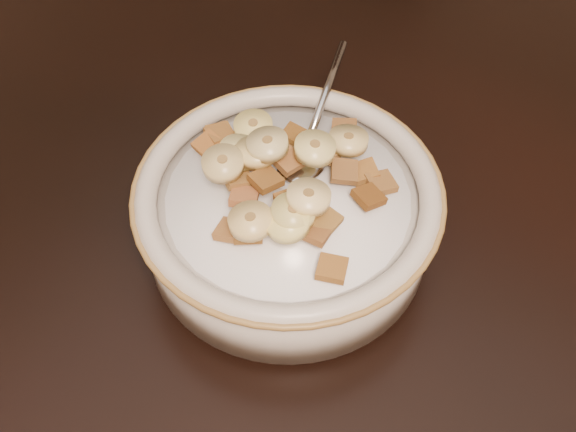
% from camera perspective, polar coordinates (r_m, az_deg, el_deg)
% --- Properties ---
extents(floor, '(4.00, 4.50, 0.10)m').
position_cam_1_polar(floor, '(1.34, -3.46, -14.19)').
color(floor, '#422816').
rests_on(floor, ground).
extents(table, '(1.40, 0.91, 0.04)m').
position_cam_1_polar(table, '(0.71, -6.53, 12.39)').
color(table, black).
rests_on(table, floor).
extents(cereal_bowl, '(0.22, 0.22, 0.05)m').
position_cam_1_polar(cereal_bowl, '(0.51, -0.00, -0.22)').
color(cereal_bowl, '#B3A493').
rests_on(cereal_bowl, table).
extents(milk, '(0.19, 0.19, 0.00)m').
position_cam_1_polar(milk, '(0.49, -0.00, 1.73)').
color(milk, white).
rests_on(milk, cereal_bowl).
extents(spoon, '(0.05, 0.06, 0.01)m').
position_cam_1_polar(spoon, '(0.51, 1.23, 5.04)').
color(spoon, '#AAB1BB').
rests_on(spoon, cereal_bowl).
extents(cereal_square_0, '(0.03, 0.03, 0.01)m').
position_cam_1_polar(cereal_square_0, '(0.51, -7.08, 6.28)').
color(cereal_square_0, brown).
rests_on(cereal_square_0, milk).
extents(cereal_square_1, '(0.03, 0.03, 0.01)m').
position_cam_1_polar(cereal_square_1, '(0.53, 5.00, 7.66)').
color(cereal_square_1, brown).
rests_on(cereal_square_1, milk).
extents(cereal_square_2, '(0.03, 0.03, 0.01)m').
position_cam_1_polar(cereal_square_2, '(0.52, -6.00, 7.25)').
color(cereal_square_2, olive).
rests_on(cereal_square_2, milk).
extents(cereal_square_3, '(0.03, 0.03, 0.01)m').
position_cam_1_polar(cereal_square_3, '(0.51, -6.27, 5.76)').
color(cereal_square_3, olive).
rests_on(cereal_square_3, milk).
extents(cereal_square_4, '(0.03, 0.03, 0.01)m').
position_cam_1_polar(cereal_square_4, '(0.47, -1.97, 3.24)').
color(cereal_square_4, brown).
rests_on(cereal_square_4, milk).
extents(cereal_square_5, '(0.02, 0.02, 0.01)m').
position_cam_1_polar(cereal_square_5, '(0.51, -3.23, 6.85)').
color(cereal_square_5, olive).
rests_on(cereal_square_5, milk).
extents(cereal_square_6, '(0.02, 0.02, 0.01)m').
position_cam_1_polar(cereal_square_6, '(0.46, -5.12, -1.25)').
color(cereal_square_6, '#915D2D').
rests_on(cereal_square_6, milk).
extents(cereal_square_7, '(0.03, 0.03, 0.01)m').
position_cam_1_polar(cereal_square_7, '(0.49, -4.32, 4.89)').
color(cereal_square_7, brown).
rests_on(cereal_square_7, milk).
extents(cereal_square_8, '(0.03, 0.03, 0.01)m').
position_cam_1_polar(cereal_square_8, '(0.48, -4.55, 3.40)').
color(cereal_square_8, olive).
rests_on(cereal_square_8, milk).
extents(cereal_square_9, '(0.02, 0.02, 0.01)m').
position_cam_1_polar(cereal_square_9, '(0.45, 3.25, -0.38)').
color(cereal_square_9, olive).
rests_on(cereal_square_9, milk).
extents(cereal_square_10, '(0.02, 0.02, 0.01)m').
position_cam_1_polar(cereal_square_10, '(0.44, 3.93, -4.68)').
color(cereal_square_10, brown).
rests_on(cereal_square_10, milk).
extents(cereal_square_11, '(0.02, 0.02, 0.01)m').
position_cam_1_polar(cereal_square_11, '(0.50, 3.64, 5.80)').
color(cereal_square_11, brown).
rests_on(cereal_square_11, milk).
extents(cereal_square_12, '(0.02, 0.02, 0.01)m').
position_cam_1_polar(cereal_square_12, '(0.45, 2.48, -1.34)').
color(cereal_square_12, brown).
rests_on(cereal_square_12, milk).
extents(cereal_square_13, '(0.03, 0.03, 0.01)m').
position_cam_1_polar(cereal_square_13, '(0.49, 8.27, 2.92)').
color(cereal_square_13, brown).
rests_on(cereal_square_13, milk).
extents(cereal_square_14, '(0.02, 0.02, 0.01)m').
position_cam_1_polar(cereal_square_14, '(0.52, 0.64, 7.16)').
color(cereal_square_14, brown).
rests_on(cereal_square_14, milk).
extents(cereal_square_15, '(0.03, 0.03, 0.01)m').
position_cam_1_polar(cereal_square_15, '(0.46, 0.29, 1.33)').
color(cereal_square_15, brown).
rests_on(cereal_square_15, milk).
extents(cereal_square_16, '(0.03, 0.03, 0.01)m').
position_cam_1_polar(cereal_square_16, '(0.49, -3.05, 5.12)').
color(cereal_square_16, '#96551B').
rests_on(cereal_square_16, milk).
extents(cereal_square_17, '(0.03, 0.03, 0.01)m').
position_cam_1_polar(cereal_square_17, '(0.52, -6.06, 7.26)').
color(cereal_square_17, brown).
rests_on(cereal_square_17, milk).
extents(cereal_square_18, '(0.03, 0.03, 0.01)m').
position_cam_1_polar(cereal_square_18, '(0.50, 6.79, 3.92)').
color(cereal_square_18, '#996627').
rests_on(cereal_square_18, milk).
extents(cereal_square_19, '(0.03, 0.03, 0.01)m').
position_cam_1_polar(cereal_square_19, '(0.49, 5.03, 3.97)').
color(cereal_square_19, brown).
rests_on(cereal_square_19, milk).
extents(cereal_square_20, '(0.03, 0.03, 0.01)m').
position_cam_1_polar(cereal_square_20, '(0.49, -3.18, 5.73)').
color(cereal_square_20, '#935320').
rests_on(cereal_square_20, milk).
extents(cereal_square_21, '(0.03, 0.03, 0.01)m').
position_cam_1_polar(cereal_square_21, '(0.48, -0.01, 4.94)').
color(cereal_square_21, brown).
rests_on(cereal_square_21, milk).
extents(cereal_square_22, '(0.03, 0.03, 0.01)m').
position_cam_1_polar(cereal_square_22, '(0.47, -3.92, 1.72)').
color(cereal_square_22, brown).
rests_on(cereal_square_22, milk).
extents(cereal_square_23, '(0.03, 0.03, 0.01)m').
position_cam_1_polar(cereal_square_23, '(0.48, 7.20, 1.71)').
color(cereal_square_23, brown).
rests_on(cereal_square_23, milk).
extents(cereal_square_24, '(0.03, 0.03, 0.01)m').
position_cam_1_polar(cereal_square_24, '(0.53, -2.90, 8.23)').
color(cereal_square_24, olive).
rests_on(cereal_square_24, milk).
extents(cereal_square_25, '(0.03, 0.03, 0.01)m').
position_cam_1_polar(cereal_square_25, '(0.45, -3.62, -1.36)').
color(cereal_square_25, brown).
rests_on(cereal_square_25, milk).
extents(banana_slice_0, '(0.04, 0.04, 0.02)m').
position_cam_1_polar(banana_slice_0, '(0.49, -4.36, 5.64)').
color(banana_slice_0, beige).
rests_on(banana_slice_0, milk).
extents(banana_slice_1, '(0.04, 0.04, 0.01)m').
position_cam_1_polar(banana_slice_1, '(0.44, -3.34, -0.46)').
color(banana_slice_1, '#D5B66F').
rests_on(banana_slice_1, milk).
extents(banana_slice_2, '(0.04, 0.04, 0.01)m').
position_cam_1_polar(banana_slice_2, '(0.47, -1.83, 6.39)').
color(banana_slice_2, '#D7BF7A').
rests_on(banana_slice_2, milk).
extents(banana_slice_3, '(0.04, 0.04, 0.01)m').
position_cam_1_polar(banana_slice_3, '(0.51, -3.10, 7.90)').
color(banana_slice_3, '#D7C674').
rests_on(banana_slice_3, milk).
extents(banana_slice_4, '(0.04, 0.04, 0.02)m').
position_cam_1_polar(banana_slice_4, '(0.44, -0.02, -0.52)').
color(banana_slice_4, '#FEED7C').
rests_on(banana_slice_4, milk).
extents(banana_slice_5, '(0.04, 0.04, 0.01)m').
position_cam_1_polar(banana_slice_5, '(0.44, 1.83, 1.68)').
color(banana_slice_5, '#F8DC95').
rests_on(banana_slice_5, milk).
extents(banana_slice_6, '(0.04, 0.04, 0.01)m').
position_cam_1_polar(banana_slice_6, '(0.48, -2.85, 5.72)').
color(banana_slice_6, '#E1CC75').
rests_on(banana_slice_6, milk).
extents(banana_slice_7, '(0.04, 0.04, 0.01)m').
position_cam_1_polar(banana_slice_7, '(0.44, 0.47, 0.28)').
color(banana_slice_7, '#D7C567').
rests_on(banana_slice_7, milk).
extents(banana_slice_8, '(0.04, 0.04, 0.01)m').
position_cam_1_polar(banana_slice_8, '(0.47, -5.81, 4.65)').
color(banana_slice_8, '#CBBC7A').
rests_on(banana_slice_8, milk).
extents(banana_slice_9, '(0.04, 0.04, 0.01)m').
position_cam_1_polar(banana_slice_9, '(0.50, 5.39, 6.71)').
color(banana_slice_9, '#D9C784').
rests_on(banana_slice_9, milk).
extents(banana_slice_10, '(0.04, 0.03, 0.01)m').
position_cam_1_polar(banana_slice_10, '(0.48, 2.40, 6.03)').
color(banana_slice_10, '#F4DD80').
rests_on(banana_slice_10, milk).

